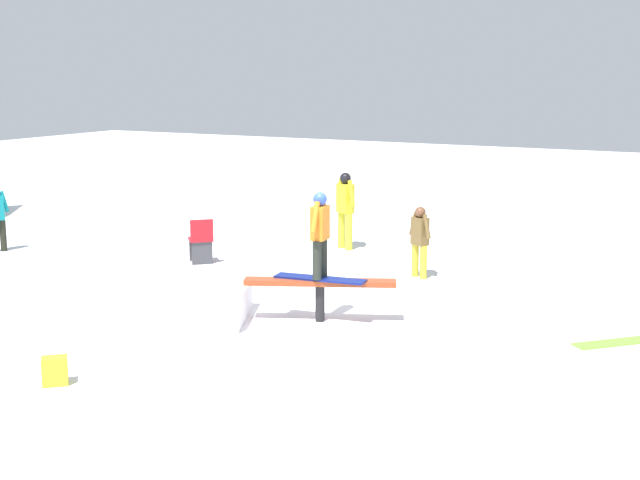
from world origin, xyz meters
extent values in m
plane|color=white|center=(0.00, 0.00, 0.00)|extent=(60.00, 60.00, 0.00)
cylinder|color=black|center=(0.00, 0.00, 0.28)|extent=(0.14, 0.14, 0.56)
cube|color=#A53F1E|center=(0.00, 0.00, 0.60)|extent=(2.18, 1.19, 0.08)
cube|color=white|center=(-1.84, -0.83, 0.23)|extent=(2.26, 2.11, 0.46)
cube|color=navy|center=(0.00, 0.00, 0.66)|extent=(1.42, 0.47, 0.03)
cylinder|color=#282E26|center=(0.02, -0.12, 0.96)|extent=(0.13, 0.13, 0.58)
cylinder|color=#282E26|center=(-0.02, 0.12, 0.96)|extent=(0.13, 0.13, 0.58)
cube|color=orange|center=(0.00, 0.00, 1.50)|extent=(0.24, 0.34, 0.50)
cylinder|color=orange|center=(0.03, -0.20, 1.61)|extent=(0.11, 0.26, 0.46)
cylinder|color=orange|center=(-0.03, 0.20, 1.61)|extent=(0.11, 0.26, 0.46)
sphere|color=blue|center=(0.00, 0.00, 1.85)|extent=(0.20, 0.20, 0.20)
cylinder|color=yellow|center=(-1.95, 4.94, 0.39)|extent=(0.15, 0.15, 0.77)
cylinder|color=yellow|center=(-2.20, 5.08, 0.39)|extent=(0.15, 0.15, 0.77)
cube|color=yellow|center=(-2.08, 5.01, 1.07)|extent=(0.43, 0.38, 0.60)
cylinder|color=yellow|center=(-1.88, 4.89, 1.21)|extent=(0.23, 0.18, 0.53)
cylinder|color=yellow|center=(-2.27, 5.12, 1.21)|extent=(0.23, 0.18, 0.53)
sphere|color=black|center=(-2.08, 5.01, 1.49)|extent=(0.23, 0.23, 0.23)
cylinder|color=gold|center=(0.16, 3.38, 0.30)|extent=(0.13, 0.13, 0.61)
cylinder|color=gold|center=(0.37, 3.26, 0.30)|extent=(0.13, 0.13, 0.61)
cube|color=brown|center=(0.26, 3.32, 0.85)|extent=(0.36, 0.32, 0.49)
cylinder|color=brown|center=(0.10, 3.42, 0.97)|extent=(0.22, 0.17, 0.44)
cylinder|color=brown|center=(0.43, 3.22, 0.97)|extent=(0.22, 0.17, 0.44)
sphere|color=brown|center=(0.26, 3.32, 1.20)|extent=(0.20, 0.20, 0.20)
cylinder|color=black|center=(-8.22, 1.49, 0.33)|extent=(0.13, 0.13, 0.66)
cylinder|color=teal|center=(-8.18, 1.55, 1.03)|extent=(0.14, 0.19, 0.45)
cube|color=#80DE3A|center=(4.13, 0.97, 0.01)|extent=(1.10, 1.12, 0.02)
cube|color=#3F3F44|center=(-4.09, 2.63, 0.22)|extent=(0.31, 0.30, 0.44)
cube|color=#3F3F44|center=(-3.84, 2.37, 0.22)|extent=(0.31, 0.30, 0.44)
cube|color=red|center=(-3.96, 2.50, 0.46)|extent=(0.62, 0.62, 0.04)
cube|color=red|center=(-3.82, 2.36, 0.68)|extent=(0.34, 0.33, 0.40)
cube|color=yellow|center=(-1.53, -3.89, 0.17)|extent=(0.37, 0.37, 0.34)
camera|label=1|loc=(6.06, -11.36, 3.76)|focal=50.00mm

